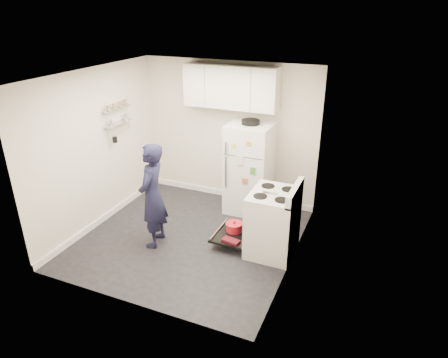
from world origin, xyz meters
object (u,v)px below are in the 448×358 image
at_px(open_oven_door, 234,231).
at_px(person, 152,196).
at_px(electric_range, 272,223).
at_px(refrigerator, 249,168).

xyz_separation_m(open_oven_door, person, (-1.09, -0.49, 0.62)).
xyz_separation_m(electric_range, open_oven_door, (-0.59, 0.02, -0.29)).
xyz_separation_m(electric_range, refrigerator, (-0.74, 1.10, 0.32)).
height_order(electric_range, open_oven_door, electric_range).
xyz_separation_m(refrigerator, person, (-0.94, -1.57, 0.01)).
relative_size(open_oven_door, refrigerator, 0.43).
height_order(open_oven_door, refrigerator, refrigerator).
bearing_deg(refrigerator, person, -120.83).
height_order(open_oven_door, person, person).
distance_m(open_oven_door, refrigerator, 1.25).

